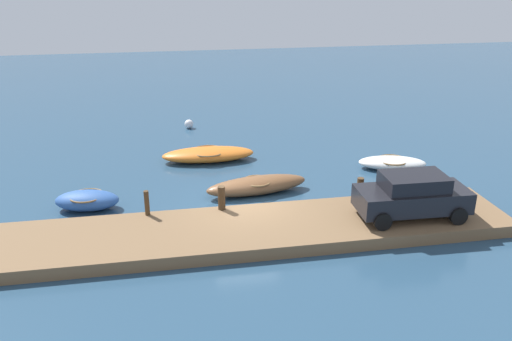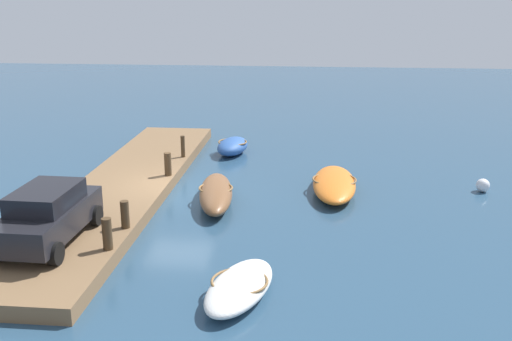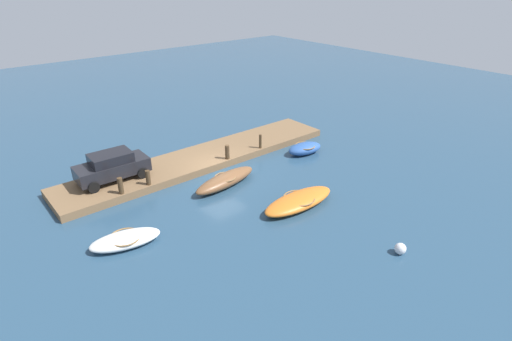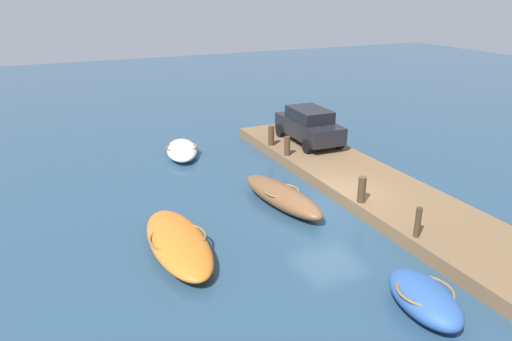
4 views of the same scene
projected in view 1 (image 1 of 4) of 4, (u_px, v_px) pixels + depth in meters
The scene contains 12 objects.
ground_plane at pixel (244, 211), 20.92m from camera, with size 84.00×84.00×0.00m, color navy.
dock_platform at pixel (253, 231), 18.93m from camera, with size 18.96×3.51×0.46m, color brown.
rowboat_brown at pixel (257, 185), 22.41m from camera, with size 4.54×1.82×0.75m.
rowboat_white at pixel (392, 163), 25.17m from camera, with size 3.43×2.13×0.57m.
motorboat_orange at pixel (208, 154), 26.16m from camera, with size 4.57×1.75×0.67m.
dinghy_blue at pixel (87, 200), 20.96m from camera, with size 2.69×1.70×0.77m.
mooring_post_west at pixel (147, 203), 19.43m from camera, with size 0.18×0.18×0.96m, color #47331E.
mooring_post_mid_west at pixel (222, 198), 19.89m from camera, with size 0.28×0.28×0.93m, color #47331E.
mooring_post_mid_east at pixel (360, 188), 20.81m from camera, with size 0.26×0.26×0.87m, color #47331E.
mooring_post_east at pixel (398, 185), 21.06m from camera, with size 0.28×0.28×0.94m, color #47331E.
parked_car at pixel (412, 195), 19.17m from camera, with size 4.09×2.01×1.66m.
marker_buoy at pixel (189, 124), 31.37m from camera, with size 0.52×0.52×0.52m, color silver.
Camera 1 is at (-2.87, -18.65, 9.18)m, focal length 36.96 mm.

